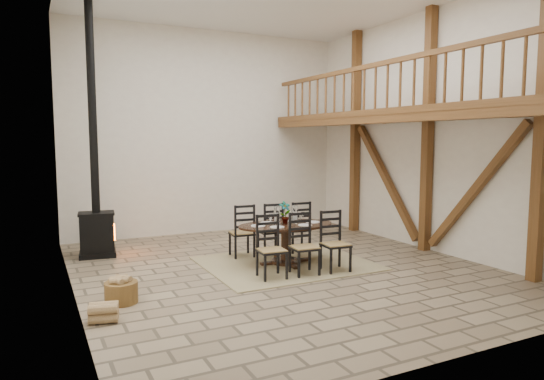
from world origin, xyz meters
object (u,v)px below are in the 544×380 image
log_basket (121,291)px  log_stack (104,313)px  wood_stove (96,201)px  dining_table (286,243)px

log_basket → log_stack: log_basket is taller
wood_stove → log_stack: bearing=-89.0°
dining_table → log_stack: 3.80m
log_basket → wood_stove: bearing=89.2°
dining_table → log_stack: size_ratio=5.34×
dining_table → log_basket: bearing=-159.5°
wood_stove → log_stack: size_ratio=12.28×
dining_table → log_basket: dining_table is taller
dining_table → wood_stove: 3.86m
log_basket → log_stack: (-0.33, -0.66, -0.04)m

